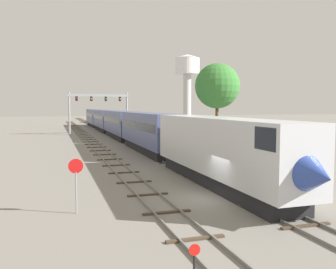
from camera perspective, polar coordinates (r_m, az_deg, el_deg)
name	(u,v)px	position (r m, az deg, el deg)	size (l,w,h in m)	color
ground_plane	(212,199)	(22.40, 6.95, -10.01)	(400.00, 400.00, 0.00)	gray
track_main	(106,132)	(80.67, -9.67, 0.44)	(2.60, 200.00, 0.16)	slate
track_near	(90,141)	(60.23, -12.22, -0.93)	(2.60, 160.00, 0.16)	slate
passenger_train	(119,123)	(64.19, -7.65, 1.73)	(3.04, 99.68, 4.80)	silver
signal_gantry	(99,104)	(74.45, -10.83, 4.78)	(12.10, 0.49, 8.42)	#999BA0
water_tower	(187,71)	(122.82, 3.05, 9.88)	(8.22, 8.22, 22.87)	beige
stop_sign	(76,178)	(19.50, -14.27, -6.64)	(0.76, 0.08, 2.88)	gray
trackside_tree_left	(217,86)	(64.47, 7.74, 7.55)	(7.87, 7.87, 13.10)	brown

